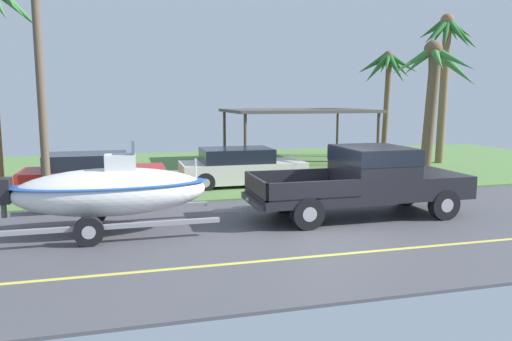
# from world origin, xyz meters

# --- Properties ---
(ground) EXTENTS (36.00, 22.00, 0.11)m
(ground) POSITION_xyz_m (0.00, 8.38, -0.01)
(ground) COLOR #4C4C51
(pickup_truck_towing) EXTENTS (6.02, 2.14, 1.88)m
(pickup_truck_towing) POSITION_xyz_m (1.67, 1.12, 1.05)
(pickup_truck_towing) COLOR black
(pickup_truck_towing) RESTS_ON ground
(boat_on_trailer) EXTENTS (5.79, 2.16, 2.19)m
(boat_on_trailer) POSITION_xyz_m (-5.08, 1.12, 1.00)
(boat_on_trailer) COLOR gray
(boat_on_trailer) RESTS_ON ground
(parked_sedan_near) EXTENTS (4.53, 1.92, 1.38)m
(parked_sedan_near) POSITION_xyz_m (-5.77, 6.08, 0.67)
(parked_sedan_near) COLOR #B21E19
(parked_sedan_near) RESTS_ON ground
(parked_sedan_far) EXTENTS (4.43, 1.95, 1.38)m
(parked_sedan_far) POSITION_xyz_m (-0.68, 6.46, 0.67)
(parked_sedan_far) COLOR beige
(parked_sedan_far) RESTS_ON ground
(carport_awning) EXTENTS (6.80, 4.98, 2.63)m
(carport_awning) POSITION_xyz_m (3.43, 11.91, 2.51)
(carport_awning) COLOR #4C4238
(carport_awning) RESTS_ON ground
(palm_tree_near_right) EXTENTS (3.04, 3.12, 7.06)m
(palm_tree_near_right) POSITION_xyz_m (10.04, 9.81, 5.39)
(palm_tree_near_right) COLOR brown
(palm_tree_near_right) RESTS_ON ground
(palm_tree_far_left) EXTENTS (3.53, 2.99, 5.23)m
(palm_tree_far_left) POSITION_xyz_m (6.23, 5.09, 3.79)
(palm_tree_far_left) COLOR brown
(palm_tree_far_left) RESTS_ON ground
(palm_tree_far_right) EXTENTS (3.01, 3.38, 5.60)m
(palm_tree_far_right) POSITION_xyz_m (8.56, 12.69, 4.50)
(palm_tree_far_right) COLOR brown
(palm_tree_far_right) RESTS_ON ground
(utility_pole) EXTENTS (0.24, 1.80, 8.26)m
(utility_pole) POSITION_xyz_m (-7.02, 4.97, 4.28)
(utility_pole) COLOR brown
(utility_pole) RESTS_ON ground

